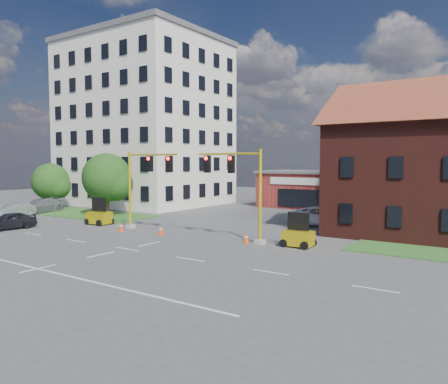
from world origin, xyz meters
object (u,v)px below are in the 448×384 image
(trailer_west, at_px, (99,216))
(signal_mast_west, at_px, (145,180))
(pickup_white, at_px, (324,217))
(sedan_dark, at_px, (10,221))
(signal_mast_east, at_px, (239,183))
(trailer_east, at_px, (298,237))

(trailer_west, bearing_deg, signal_mast_west, -7.33)
(pickup_white, bearing_deg, sedan_dark, 126.79)
(signal_mast_east, relative_size, pickup_white, 1.07)
(signal_mast_east, height_order, sedan_dark, signal_mast_east)
(pickup_white, bearing_deg, trailer_west, 120.18)
(pickup_white, bearing_deg, trailer_east, -169.30)
(signal_mast_west, xyz_separation_m, trailer_west, (-5.41, -0.01, -3.23))
(signal_mast_west, height_order, signal_mast_east, same)
(signal_mast_west, distance_m, sedan_dark, 11.32)
(signal_mast_east, height_order, pickup_white, signal_mast_east)
(signal_mast_east, bearing_deg, signal_mast_west, 180.00)
(signal_mast_west, height_order, pickup_white, signal_mast_west)
(signal_mast_west, distance_m, pickup_white, 14.99)
(signal_mast_east, bearing_deg, trailer_east, 8.18)
(pickup_white, relative_size, sedan_dark, 1.46)
(sedan_dark, bearing_deg, signal_mast_west, 37.60)
(pickup_white, height_order, sedan_dark, pickup_white)
(trailer_west, bearing_deg, signal_mast_east, -7.37)
(trailer_west, relative_size, pickup_white, 0.38)
(trailer_east, height_order, sedan_dark, trailer_east)
(trailer_west, distance_m, pickup_white, 18.99)
(sedan_dark, bearing_deg, signal_mast_east, 23.35)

